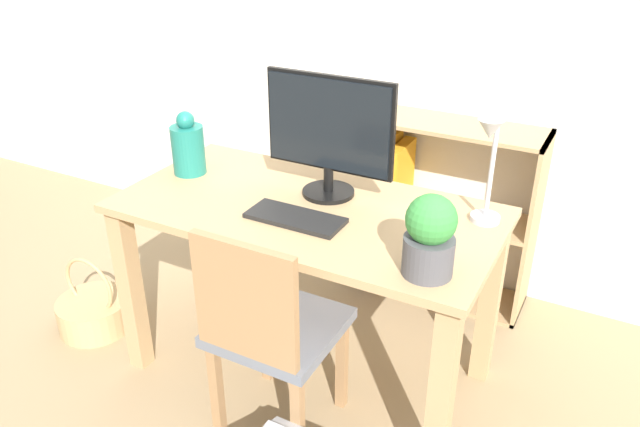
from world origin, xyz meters
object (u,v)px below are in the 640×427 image
Objects in this scene: monitor at (329,130)px; vase at (188,147)px; potted_plant at (430,236)px; bookshelf at (404,210)px; desk_lamp at (489,162)px; keyboard at (295,218)px; basket at (94,311)px; chair at (269,328)px.

monitor reaches higher than vase.
bookshelf is at bearing 113.47° from potted_plant.
desk_lamp is at bearing -52.67° from bookshelf.
basket is at bearing -174.48° from keyboard.
chair reaches higher than keyboard.
bookshelf reaches higher than keyboard.
monitor is 0.56m from desk_lamp.
keyboard is 1.19m from basket.
monitor is at bearing -95.50° from bookshelf.
basket is at bearing 179.48° from potted_plant.
potted_plant is (0.50, -0.35, -0.13)m from monitor.
vase is 1.00× the size of potted_plant.
potted_plant is at bearing -0.52° from basket.
basket is (-1.55, -0.34, -0.89)m from desk_lamp.
chair is at bearing -138.72° from desk_lamp.
desk_lamp reaches higher than vase.
chair is 2.36× the size of basket.
chair is 1.09m from basket.
bookshelf is (0.64, 0.74, -0.45)m from vase.
vase is 0.71× the size of basket.
desk_lamp is at bearing 0.26° from monitor.
bookshelf is 2.47× the size of basket.
chair is (-0.54, -0.47, -0.52)m from desk_lamp.
vase is 1.08m from bookshelf.
keyboard is 0.53m from potted_plant.
vase is at bearing -175.81° from desk_lamp.
monitor is 0.60m from vase.
potted_plant reaches higher than basket.
monitor is 0.34m from keyboard.
desk_lamp is 1.01m from bookshelf.
potted_plant is 0.29× the size of bookshelf.
keyboard is 0.40× the size of chair.
potted_plant is at bearing -13.87° from vase.
potted_plant is 1.68m from basket.
keyboard is 0.87× the size of desk_lamp.
monitor is 1.39× the size of basket.
monitor is 0.59× the size of chair.
bookshelf is at bearing 87.48° from chair.
chair is (0.03, -0.23, -0.29)m from keyboard.
keyboard is at bearing 5.52° from basket.
bookshelf is 1.48m from basket.
basket is at bearing -161.39° from monitor.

